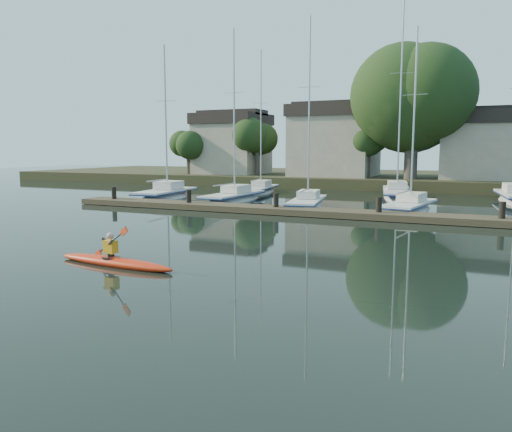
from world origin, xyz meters
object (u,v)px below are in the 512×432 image
at_px(dock, 325,212).
at_px(sailboat_1, 233,204).
at_px(sailboat_0, 166,201).
at_px(sailboat_3, 409,214).
at_px(sailboat_5, 260,195).
at_px(sailboat_2, 307,210).
at_px(kayak, 114,260).
at_px(sailboat_6, 397,200).

distance_m(dock, sailboat_1, 9.84).
bearing_deg(sailboat_0, sailboat_3, -8.59).
bearing_deg(sailboat_5, sailboat_0, -129.53).
bearing_deg(sailboat_3, dock, -126.59).
height_order(sailboat_3, sailboat_5, sailboat_5).
distance_m(dock, sailboat_3, 5.79).
bearing_deg(dock, sailboat_2, 121.32).
relative_size(sailboat_3, sailboat_5, 0.92).
relative_size(dock, sailboat_5, 2.57).
height_order(dock, sailboat_3, sailboat_3).
distance_m(kayak, sailboat_6, 28.06).
bearing_deg(sailboat_1, sailboat_3, -3.05).
distance_m(sailboat_0, sailboat_3, 18.24).
height_order(kayak, sailboat_0, sailboat_0).
relative_size(dock, sailboat_2, 2.57).
distance_m(kayak, sailboat_5, 27.75).
relative_size(kayak, sailboat_3, 0.39).
distance_m(kayak, sailboat_2, 18.37).
height_order(sailboat_0, sailboat_3, sailboat_0).
height_order(dock, sailboat_1, sailboat_1).
height_order(kayak, sailboat_2, sailboat_2).
height_order(sailboat_2, sailboat_3, sailboat_2).
distance_m(sailboat_1, sailboat_6, 13.12).
xyz_separation_m(sailboat_0, sailboat_6, (16.14, 8.11, 0.02)).
distance_m(sailboat_1, sailboat_2, 6.23).
relative_size(sailboat_0, sailboat_1, 0.96).
distance_m(sailboat_0, sailboat_5, 8.77).
xyz_separation_m(dock, sailboat_0, (-14.12, 4.96, -0.42)).
bearing_deg(sailboat_5, sailboat_2, -57.67).
bearing_deg(dock, kayak, -101.03).
relative_size(kayak, sailboat_6, 0.29).
xyz_separation_m(sailboat_0, sailboat_2, (11.81, -1.16, 0.05)).
xyz_separation_m(sailboat_2, sailboat_6, (4.34, 9.27, -0.03)).
height_order(sailboat_3, sailboat_6, sailboat_6).
height_order(sailboat_0, sailboat_5, sailboat_5).
relative_size(sailboat_1, sailboat_2, 1.01).
height_order(kayak, dock, kayak).
bearing_deg(sailboat_1, dock, -29.58).
relative_size(sailboat_3, sailboat_6, 0.74).
bearing_deg(sailboat_1, sailboat_6, 39.07).
relative_size(dock, sailboat_1, 2.53).
height_order(dock, sailboat_0, sailboat_0).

